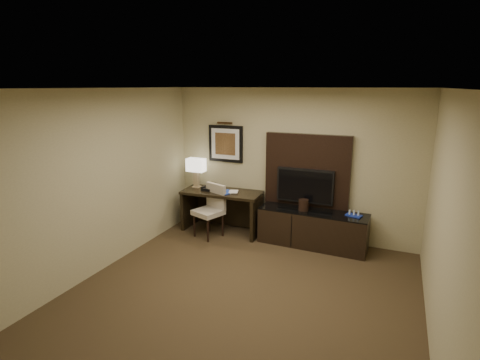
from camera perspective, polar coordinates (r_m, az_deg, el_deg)
The scene contains 19 objects.
floor at distance 5.11m, azimuth -0.55°, elevation -18.18°, with size 4.50×5.00×0.01m, color #372918.
ceiling at distance 4.32m, azimuth -0.64°, elevation 13.78°, with size 4.50×5.00×0.01m, color silver.
wall_back at distance 6.82m, azimuth 7.86°, elevation 2.38°, with size 4.50×0.01×2.70m, color tan.
wall_front at distance 2.65m, azimuth -24.11°, elevation -18.58°, with size 4.50×0.01×2.70m, color tan.
wall_left at distance 5.78m, azimuth -21.50°, elevation -0.64°, with size 0.01×5.00×2.70m, color tan.
wall_right at distance 4.22m, azimuth 28.88°, elevation -6.76°, with size 0.01×5.00×2.70m, color tan.
desk at distance 7.18m, azimuth -2.74°, elevation -4.79°, with size 1.49×0.64×0.80m, color black.
credenza at distance 6.68m, azimuth 10.97°, elevation -7.26°, with size 1.85×0.51×0.64m, color black.
tv_wall_panel at distance 6.71m, azimuth 10.17°, elevation 1.39°, with size 1.50×0.12×1.30m, color black.
tv at distance 6.68m, azimuth 9.88°, elevation -0.87°, with size 1.00×0.08×0.60m, color black.
artwork at distance 7.19m, azimuth -2.19°, elevation 5.54°, with size 0.70×0.04×0.70m, color black.
picture_light at distance 7.11m, azimuth -2.35°, elevation 8.68°, with size 0.04×0.04×0.30m, color #3F2814.
desk_chair at distance 6.91m, azimuth -4.87°, elevation -4.84°, with size 0.46×0.53×0.97m, color #BEB39F, non-canonical shape.
table_lamp at distance 7.31m, azimuth -6.68°, elevation 1.01°, with size 0.34×0.19×0.55m, color tan, non-canonical shape.
desk_phone at distance 7.13m, azimuth -4.86°, elevation -1.14°, with size 0.22×0.19×0.11m, color black, non-canonical shape.
blue_folder at distance 6.95m, azimuth -2.08°, elevation -1.87°, with size 0.22×0.29×0.02m, color #1A37A9.
book at distance 6.95m, azimuth -1.71°, elevation -0.99°, with size 0.17×0.02×0.23m, color tan.
ice_bucket at distance 6.55m, azimuth 9.65°, elevation -3.77°, with size 0.17×0.17×0.19m, color black.
minibar_tray at distance 6.48m, azimuth 16.97°, elevation -4.88°, with size 0.25×0.15×0.09m, color #172C99, non-canonical shape.
Camera 1 is at (1.73, -3.95, 2.73)m, focal length 28.00 mm.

